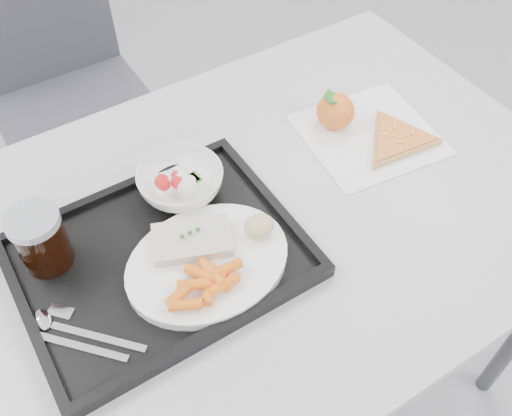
{
  "coord_description": "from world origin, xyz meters",
  "views": [
    {
      "loc": [
        -0.33,
        -0.24,
        1.53
      ],
      "look_at": [
        0.0,
        0.29,
        0.77
      ],
      "focal_mm": 40.0,
      "sensor_mm": 36.0,
      "label": 1
    }
  ],
  "objects_px": {
    "salad_bowl": "(181,182)",
    "chair": "(61,75)",
    "table": "(252,236)",
    "pizza_slice": "(397,139)",
    "tangerine": "(335,111)",
    "dinner_plate": "(208,263)",
    "tray": "(160,258)",
    "cola_glass": "(41,239)"
  },
  "relations": [
    {
      "from": "chair",
      "to": "dinner_plate",
      "type": "height_order",
      "value": "chair"
    },
    {
      "from": "chair",
      "to": "tangerine",
      "type": "xyz_separation_m",
      "value": [
        0.36,
        -0.75,
        0.25
      ]
    },
    {
      "from": "dinner_plate",
      "to": "pizza_slice",
      "type": "bearing_deg",
      "value": 8.11
    },
    {
      "from": "tray",
      "to": "dinner_plate",
      "type": "xyz_separation_m",
      "value": [
        0.06,
        -0.06,
        0.02
      ]
    },
    {
      "from": "chair",
      "to": "cola_glass",
      "type": "relative_size",
      "value": 8.61
    },
    {
      "from": "tray",
      "to": "salad_bowl",
      "type": "xyz_separation_m",
      "value": [
        0.1,
        0.11,
        0.03
      ]
    },
    {
      "from": "dinner_plate",
      "to": "pizza_slice",
      "type": "xyz_separation_m",
      "value": [
        0.46,
        0.07,
        -0.01
      ]
    },
    {
      "from": "chair",
      "to": "tray",
      "type": "distance_m",
      "value": 0.9
    },
    {
      "from": "salad_bowl",
      "to": "dinner_plate",
      "type": "bearing_deg",
      "value": -103.29
    },
    {
      "from": "chair",
      "to": "tangerine",
      "type": "height_order",
      "value": "chair"
    },
    {
      "from": "table",
      "to": "pizza_slice",
      "type": "relative_size",
      "value": 4.81
    },
    {
      "from": "tray",
      "to": "cola_glass",
      "type": "bearing_deg",
      "value": 149.68
    },
    {
      "from": "tray",
      "to": "pizza_slice",
      "type": "height_order",
      "value": "tray"
    },
    {
      "from": "tray",
      "to": "salad_bowl",
      "type": "distance_m",
      "value": 0.15
    },
    {
      "from": "chair",
      "to": "pizza_slice",
      "type": "distance_m",
      "value": 0.99
    },
    {
      "from": "salad_bowl",
      "to": "table",
      "type": "bearing_deg",
      "value": -50.47
    },
    {
      "from": "table",
      "to": "pizza_slice",
      "type": "bearing_deg",
      "value": 0.03
    },
    {
      "from": "table",
      "to": "dinner_plate",
      "type": "relative_size",
      "value": 4.44
    },
    {
      "from": "tray",
      "to": "pizza_slice",
      "type": "distance_m",
      "value": 0.52
    },
    {
      "from": "dinner_plate",
      "to": "salad_bowl",
      "type": "height_order",
      "value": "salad_bowl"
    },
    {
      "from": "salad_bowl",
      "to": "chair",
      "type": "bearing_deg",
      "value": 91.05
    },
    {
      "from": "tray",
      "to": "cola_glass",
      "type": "xyz_separation_m",
      "value": [
        -0.15,
        0.09,
        0.06
      ]
    },
    {
      "from": "dinner_plate",
      "to": "pizza_slice",
      "type": "height_order",
      "value": "dinner_plate"
    },
    {
      "from": "tray",
      "to": "tangerine",
      "type": "bearing_deg",
      "value": 14.56
    },
    {
      "from": "chair",
      "to": "dinner_plate",
      "type": "bearing_deg",
      "value": -91.57
    },
    {
      "from": "chair",
      "to": "tray",
      "type": "bearing_deg",
      "value": -95.47
    },
    {
      "from": "tray",
      "to": "salad_bowl",
      "type": "relative_size",
      "value": 2.96
    },
    {
      "from": "dinner_plate",
      "to": "salad_bowl",
      "type": "distance_m",
      "value": 0.17
    },
    {
      "from": "tangerine",
      "to": "pizza_slice",
      "type": "bearing_deg",
      "value": -56.7
    },
    {
      "from": "table",
      "to": "dinner_plate",
      "type": "xyz_separation_m",
      "value": [
        -0.12,
        -0.07,
        0.09
      ]
    },
    {
      "from": "pizza_slice",
      "to": "dinner_plate",
      "type": "bearing_deg",
      "value": -171.89
    },
    {
      "from": "dinner_plate",
      "to": "cola_glass",
      "type": "distance_m",
      "value": 0.26
    },
    {
      "from": "tray",
      "to": "cola_glass",
      "type": "height_order",
      "value": "cola_glass"
    },
    {
      "from": "chair",
      "to": "dinner_plate",
      "type": "relative_size",
      "value": 3.44
    },
    {
      "from": "cola_glass",
      "to": "tangerine",
      "type": "relative_size",
      "value": 1.29
    },
    {
      "from": "cola_glass",
      "to": "tray",
      "type": "bearing_deg",
      "value": -30.32
    },
    {
      "from": "table",
      "to": "salad_bowl",
      "type": "bearing_deg",
      "value": 129.53
    },
    {
      "from": "salad_bowl",
      "to": "cola_glass",
      "type": "distance_m",
      "value": 0.25
    },
    {
      "from": "cola_glass",
      "to": "pizza_slice",
      "type": "distance_m",
      "value": 0.68
    },
    {
      "from": "tray",
      "to": "salad_bowl",
      "type": "height_order",
      "value": "salad_bowl"
    },
    {
      "from": "salad_bowl",
      "to": "tangerine",
      "type": "xyz_separation_m",
      "value": [
        0.35,
        0.01,
        -0.0
      ]
    },
    {
      "from": "salad_bowl",
      "to": "pizza_slice",
      "type": "distance_m",
      "value": 0.43
    }
  ]
}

